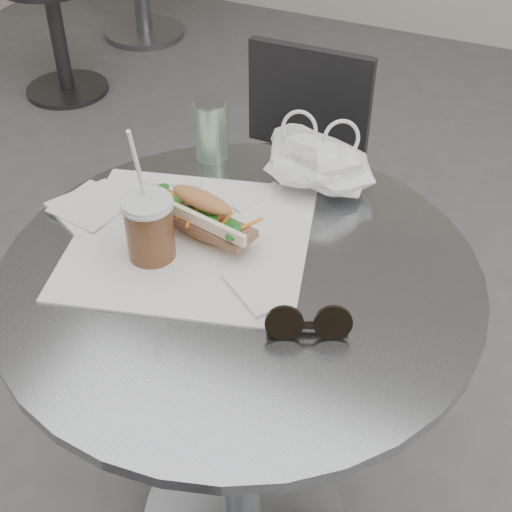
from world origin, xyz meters
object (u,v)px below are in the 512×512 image
at_px(cafe_table, 242,384).
at_px(chair_far, 284,223).
at_px(sunglasses, 308,324).
at_px(bg_chair, 52,20).
at_px(drink_can, 211,130).
at_px(banh_mi, 201,216).
at_px(iced_coffee, 149,228).

bearing_deg(cafe_table, chair_far, 105.87).
distance_m(chair_far, sunglasses, 0.88).
xyz_separation_m(bg_chair, drink_can, (1.38, -1.22, 0.46)).
xyz_separation_m(cafe_table, bg_chair, (-1.57, 1.49, -0.13)).
xyz_separation_m(chair_far, banh_mi, (0.08, -0.57, 0.44)).
bearing_deg(bg_chair, banh_mi, -67.19).
height_order(cafe_table, chair_far, chair_far).
distance_m(chair_far, iced_coffee, 0.79).
height_order(cafe_table, banh_mi, banh_mi).
relative_size(banh_mi, sunglasses, 2.11).
xyz_separation_m(bg_chair, sunglasses, (1.72, -1.58, 0.42)).
bearing_deg(sunglasses, banh_mi, 125.68).
relative_size(cafe_table, iced_coffee, 3.21).
relative_size(bg_chair, banh_mi, 3.02).
distance_m(chair_far, banh_mi, 0.73).
distance_m(chair_far, bg_chair, 1.65).
xyz_separation_m(banh_mi, drink_can, (-0.10, 0.22, 0.02)).
bearing_deg(banh_mi, sunglasses, -17.62).
distance_m(cafe_table, drink_can, 0.47).
distance_m(iced_coffee, drink_can, 0.31).
relative_size(sunglasses, drink_can, 1.02).
relative_size(cafe_table, bg_chair, 1.00).
height_order(banh_mi, sunglasses, banh_mi).
bearing_deg(drink_can, chair_far, 87.88).
height_order(chair_far, iced_coffee, iced_coffee).
bearing_deg(iced_coffee, banh_mi, 58.57).
bearing_deg(sunglasses, iced_coffee, 143.87).
relative_size(iced_coffee, drink_can, 2.04).
bearing_deg(iced_coffee, sunglasses, -11.33).
bearing_deg(sunglasses, drink_can, 108.29).
distance_m(banh_mi, iced_coffee, 0.09).
distance_m(bg_chair, iced_coffee, 2.14).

